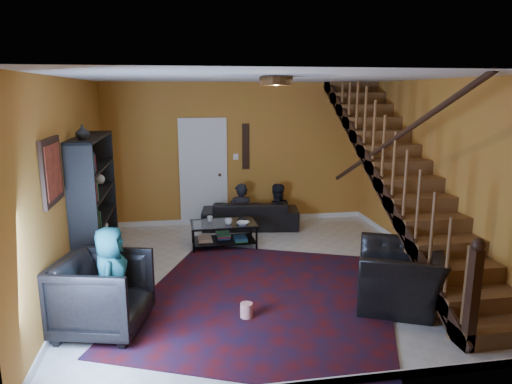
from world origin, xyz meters
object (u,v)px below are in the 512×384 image
(bookshelf, at_px, (96,206))
(coffee_table, at_px, (224,233))
(armchair_left, at_px, (103,295))
(armchair_right, at_px, (399,276))
(sofa, at_px, (250,214))

(bookshelf, xyz_separation_m, coffee_table, (1.95, 0.67, -0.72))
(bookshelf, relative_size, armchair_left, 2.12)
(armchair_left, bearing_deg, armchair_right, -74.48)
(bookshelf, bearing_deg, sofa, 33.42)
(sofa, distance_m, armchair_left, 4.27)
(sofa, relative_size, coffee_table, 1.66)
(armchair_right, bearing_deg, bookshelf, -91.71)
(sofa, xyz_separation_m, coffee_table, (-0.62, -1.03, -0.03))
(bookshelf, height_order, sofa, bookshelf)
(sofa, bearing_deg, coffee_table, 66.72)
(armchair_right, xyz_separation_m, coffee_table, (-1.95, 2.54, -0.13))
(sofa, relative_size, armchair_right, 1.64)
(armchair_left, relative_size, armchair_right, 0.83)
(armchair_left, relative_size, coffee_table, 0.84)
(sofa, height_order, armchair_right, armchair_right)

